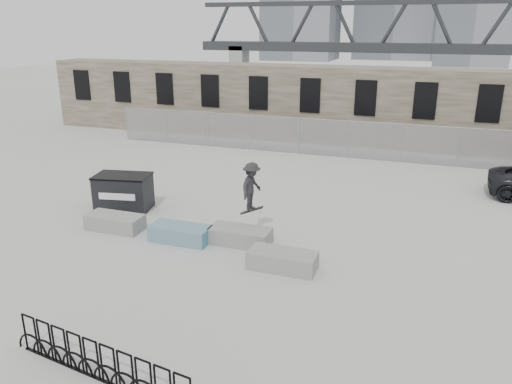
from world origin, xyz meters
TOP-DOWN VIEW (x-y plane):
  - ground at (0.00, 0.00)m, footprint 120.00×120.00m
  - stone_wall at (0.00, 16.24)m, footprint 36.00×2.58m
  - chainlink_fence at (-0.00, 12.50)m, footprint 22.06×0.06m
  - planter_far_left at (-3.26, -0.17)m, footprint 2.00×0.90m
  - planter_center_left at (-0.64, -0.29)m, footprint 2.00×0.90m
  - planter_center_right at (1.31, 0.17)m, footprint 2.00×0.90m
  - planter_offset at (3.12, -1.08)m, footprint 2.00×0.90m
  - dumpster at (-4.12, 1.72)m, footprint 2.30×1.65m
  - bike_rack at (1.08, -6.99)m, footprint 4.89×0.79m
  - truss_bridge at (10.00, 55.00)m, footprint 70.00×3.00m
  - skateboarder at (1.52, 0.70)m, footprint 0.78×1.11m

SIDE VIEW (x-z plane):
  - ground at x=0.00m, z-range 0.00..0.00m
  - planter_far_left at x=-3.26m, z-range 0.02..0.56m
  - planter_center_left at x=-0.64m, z-range 0.02..0.56m
  - planter_center_right at x=1.31m, z-range 0.02..0.56m
  - planter_offset at x=3.12m, z-range 0.02..0.56m
  - bike_rack at x=1.08m, z-range -0.01..0.89m
  - dumpster at x=-4.12m, z-range 0.01..1.38m
  - chainlink_fence at x=0.00m, z-range 0.03..2.05m
  - skateboarder at x=1.52m, z-range 0.93..2.72m
  - stone_wall at x=0.00m, z-range 0.01..4.51m
  - truss_bridge at x=10.00m, z-range -0.77..9.03m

